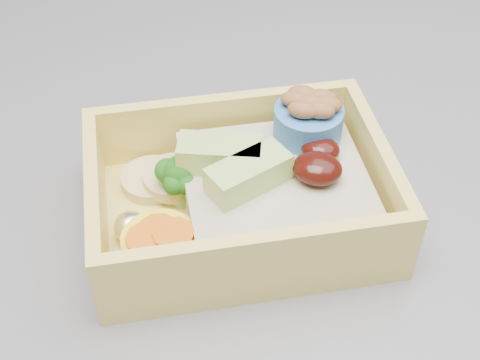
# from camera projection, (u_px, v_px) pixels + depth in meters

# --- Properties ---
(bento_box) EXTENTS (0.23, 0.20, 0.07)m
(bento_box) POSITION_uv_depth(u_px,v_px,m) (248.00, 190.00, 0.44)
(bento_box) COLOR #EAD060
(bento_box) RESTS_ON island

